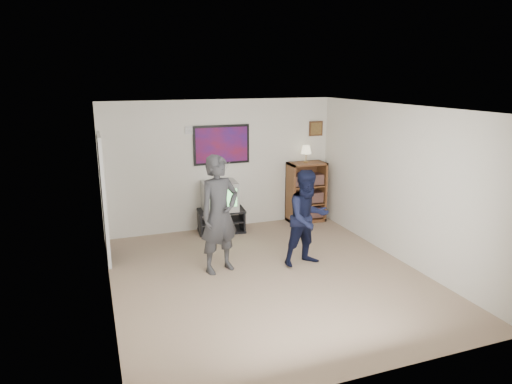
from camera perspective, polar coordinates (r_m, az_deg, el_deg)
room_shell at (r=6.84m, az=0.63°, el=0.14°), size 4.51×5.00×2.51m
media_stand at (r=8.81m, az=-4.37°, el=-3.57°), size 0.93×0.58×0.44m
crt_television at (r=8.67m, az=-4.58°, el=-0.48°), size 0.68×0.59×0.55m
bookshelf at (r=9.38m, az=6.28°, el=-0.01°), size 0.75×0.43×1.23m
table_lamp at (r=9.26m, az=6.28°, el=4.77°), size 0.22×0.22×0.34m
person_tall at (r=6.88m, az=-4.61°, el=-2.81°), size 0.76×0.62×1.81m
person_short at (r=7.18m, az=6.47°, el=-3.26°), size 0.81×0.67×1.53m
controller_left at (r=7.00m, az=-5.36°, el=0.11°), size 0.05×0.12×0.03m
controller_right at (r=7.31m, az=5.67°, el=0.17°), size 0.07×0.11×0.03m
poster at (r=8.74m, az=-4.32°, el=5.91°), size 1.10×0.03×0.75m
air_vent at (r=8.58m, az=-7.93°, el=7.67°), size 0.28×0.02×0.14m
small_picture at (r=9.46m, az=7.49°, el=7.87°), size 0.30×0.03×0.30m
doorway at (r=7.70m, az=-18.59°, el=-0.92°), size 0.03×0.85×2.00m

